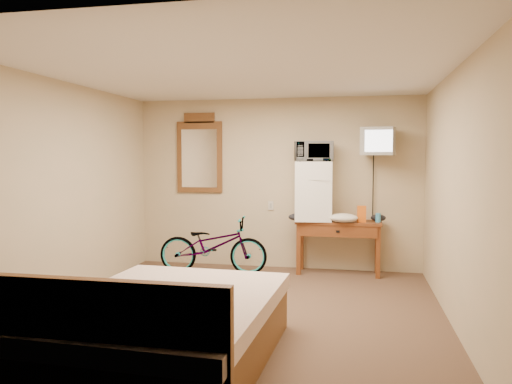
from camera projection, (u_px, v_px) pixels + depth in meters
room at (240, 195)px, 5.13m from camera, size 4.60×4.64×2.50m
desk at (338, 231)px, 6.95m from camera, size 1.18×0.47×0.75m
mini_fridge at (313, 191)px, 7.01m from camera, size 0.55×0.54×0.83m
microwave at (313, 151)px, 6.97m from camera, size 0.57×0.45×0.28m
snack_bag at (361, 214)px, 6.82m from camera, size 0.12×0.09×0.23m
blue_cup at (378, 218)px, 6.81m from camera, size 0.07×0.07×0.12m
cloth_cream at (343, 218)px, 6.80m from camera, size 0.40×0.30×0.12m
cloth_dark_a at (298, 217)px, 6.96m from camera, size 0.28×0.21×0.11m
cloth_dark_b at (378, 218)px, 6.93m from camera, size 0.21×0.17×0.09m
crt_television at (378, 141)px, 6.78m from camera, size 0.49×0.59×0.38m
wall_mirror at (200, 154)px, 7.56m from camera, size 0.71×0.04×1.20m
bicycle at (213, 245)px, 7.00m from camera, size 1.56×0.66×0.80m
bed at (164, 329)px, 3.92m from camera, size 1.68×2.18×0.90m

